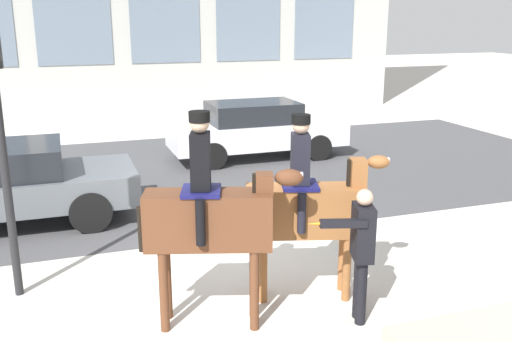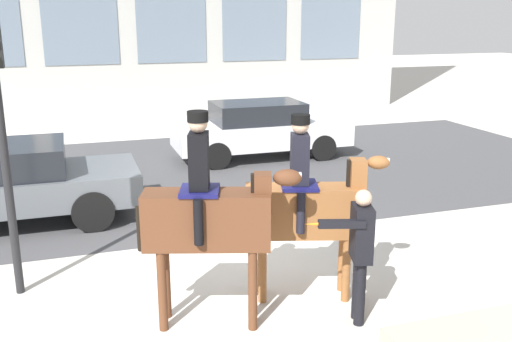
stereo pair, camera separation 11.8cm
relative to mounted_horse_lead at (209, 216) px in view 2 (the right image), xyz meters
The scene contains 8 objects.
ground_plane 2.64m from the mounted_horse_lead, 72.11° to the left, with size 80.00×80.00×0.00m, color beige.
road_surface 7.05m from the mounted_horse_lead, 84.30° to the left, with size 21.55×8.50×0.01m.
mounted_horse_lead is the anchor object (origin of this frame).
mounted_horse_companion 1.41m from the mounted_horse_lead, 12.10° to the left, with size 1.87×0.86×2.48m.
pedestrian_bystander 1.84m from the mounted_horse_lead, 17.04° to the right, with size 0.90×0.45×1.70m.
street_car_near_lane 5.32m from the mounted_horse_lead, 120.62° to the left, with size 4.64×1.98×1.46m.
street_car_far_lane 8.51m from the mounted_horse_lead, 67.35° to the left, with size 4.58×1.77×1.49m.
planter_ledge 3.41m from the mounted_horse_lead, 33.06° to the right, with size 2.43×0.56×0.48m.
Camera 2 is at (-2.13, -8.28, 3.67)m, focal length 40.00 mm.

